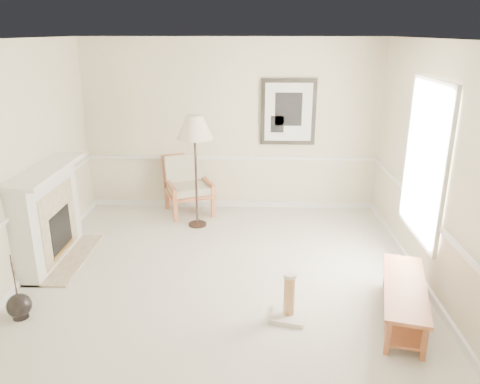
{
  "coord_description": "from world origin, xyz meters",
  "views": [
    {
      "loc": [
        0.4,
        -5.1,
        2.98
      ],
      "look_at": [
        0.21,
        0.7,
        0.98
      ],
      "focal_mm": 35.0,
      "sensor_mm": 36.0,
      "label": 1
    }
  ],
  "objects_px": {
    "armchair": "(187,182)",
    "scratching_post": "(289,304)",
    "bench": "(404,296)",
    "floor_lamp": "(195,130)",
    "floor_vase": "(19,306)"
  },
  "relations": [
    {
      "from": "armchair",
      "to": "scratching_post",
      "type": "bearing_deg",
      "value": -86.57
    },
    {
      "from": "bench",
      "to": "scratching_post",
      "type": "bearing_deg",
      "value": -179.44
    },
    {
      "from": "floor_vase",
      "to": "scratching_post",
      "type": "relative_size",
      "value": 1.46
    },
    {
      "from": "bench",
      "to": "floor_lamp",
      "type": "bearing_deg",
      "value": 135.24
    },
    {
      "from": "armchair",
      "to": "floor_lamp",
      "type": "distance_m",
      "value": 1.24
    },
    {
      "from": "floor_vase",
      "to": "armchair",
      "type": "bearing_deg",
      "value": 67.01
    },
    {
      "from": "floor_vase",
      "to": "scratching_post",
      "type": "xyz_separation_m",
      "value": [
        2.94,
        0.11,
        0.02
      ]
    },
    {
      "from": "armchair",
      "to": "bench",
      "type": "height_order",
      "value": "armchair"
    },
    {
      "from": "floor_lamp",
      "to": "bench",
      "type": "xyz_separation_m",
      "value": [
        2.54,
        -2.52,
        -1.28
      ]
    },
    {
      "from": "bench",
      "to": "scratching_post",
      "type": "height_order",
      "value": "scratching_post"
    },
    {
      "from": "armchair",
      "to": "scratching_post",
      "type": "relative_size",
      "value": 1.89
    },
    {
      "from": "floor_lamp",
      "to": "bench",
      "type": "height_order",
      "value": "floor_lamp"
    },
    {
      "from": "floor_lamp",
      "to": "bench",
      "type": "relative_size",
      "value": 1.18
    },
    {
      "from": "floor_lamp",
      "to": "floor_vase",
      "type": "bearing_deg",
      "value": -121.78
    },
    {
      "from": "armchair",
      "to": "floor_lamp",
      "type": "height_order",
      "value": "floor_lamp"
    }
  ]
}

